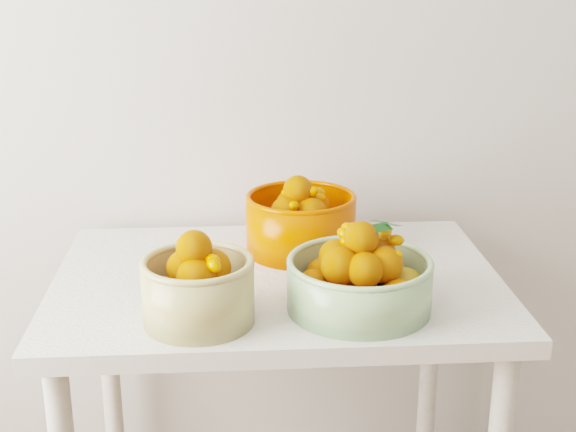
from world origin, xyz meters
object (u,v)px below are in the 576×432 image
at_px(bowl_cream, 198,287).
at_px(bowl_green, 360,279).
at_px(table, 277,315).
at_px(bowl_orange, 301,221).

xyz_separation_m(bowl_cream, bowl_green, (0.32, 0.04, -0.01)).
distance_m(table, bowl_green, 0.29).
xyz_separation_m(bowl_green, bowl_orange, (-0.09, 0.34, 0.01)).
height_order(bowl_cream, bowl_green, same).
bearing_deg(bowl_green, table, 130.76).
height_order(table, bowl_green, bowl_green).
xyz_separation_m(table, bowl_cream, (-0.17, -0.22, 0.17)).
relative_size(table, bowl_green, 3.16).
bearing_deg(table, bowl_orange, 66.73).
relative_size(bowl_cream, bowl_green, 0.81).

